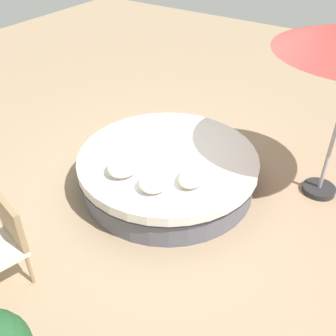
# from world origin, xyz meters

# --- Properties ---
(ground_plane) EXTENTS (16.00, 16.00, 0.00)m
(ground_plane) POSITION_xyz_m (0.00, 0.00, 0.00)
(ground_plane) COLOR #9E8466
(round_bed) EXTENTS (2.43, 2.43, 0.50)m
(round_bed) POSITION_xyz_m (0.00, 0.00, 0.26)
(round_bed) COLOR #595966
(round_bed) RESTS_ON ground_plane
(throw_pillow_0) EXTENTS (0.46, 0.39, 0.21)m
(throw_pillow_0) POSITION_xyz_m (0.61, -0.25, 0.60)
(throw_pillow_0) COLOR white
(throw_pillow_0) RESTS_ON round_bed
(throw_pillow_1) EXTENTS (0.42, 0.37, 0.19)m
(throw_pillow_1) POSITION_xyz_m (0.65, 0.24, 0.59)
(throw_pillow_1) COLOR white
(throw_pillow_1) RESTS_ON round_bed
(throw_pillow_2) EXTENTS (0.51, 0.34, 0.19)m
(throw_pillow_2) POSITION_xyz_m (0.29, 0.57, 0.60)
(throw_pillow_2) COLOR silver
(throw_pillow_2) RESTS_ON round_bed
(patio_chair) EXTENTS (0.62, 0.63, 0.98)m
(patio_chair) POSITION_xyz_m (2.23, -0.52, 0.56)
(patio_chair) COLOR #997A56
(patio_chair) RESTS_ON ground_plane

